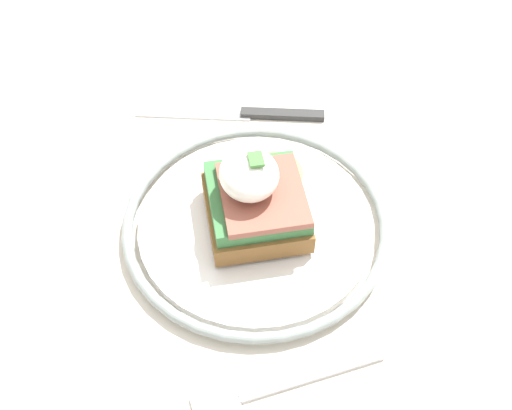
{
  "coord_description": "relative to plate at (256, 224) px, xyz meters",
  "views": [
    {
      "loc": [
        -0.38,
        0.09,
        1.22
      ],
      "look_at": [
        -0.03,
        0.03,
        0.78
      ],
      "focal_mm": 45.0,
      "sensor_mm": 36.0,
      "label": 1
    }
  ],
  "objects": [
    {
      "name": "dining_table",
      "position": [
        0.03,
        -0.03,
        -0.13
      ],
      "size": [
        1.14,
        0.67,
        0.74
      ],
      "color": "beige",
      "rests_on": "ground_plane"
    },
    {
      "name": "plate",
      "position": [
        0.0,
        0.0,
        0.0
      ],
      "size": [
        0.24,
        0.24,
        0.02
      ],
      "color": "white",
      "rests_on": "dining_table"
    },
    {
      "name": "sandwich",
      "position": [
        0.0,
        -0.0,
        0.04
      ],
      "size": [
        0.12,
        0.1,
        0.08
      ],
      "color": "brown",
      "rests_on": "plate"
    },
    {
      "name": "fork",
      "position": [
        -0.15,
        0.01,
        -0.01
      ],
      "size": [
        0.04,
        0.16,
        0.0
      ],
      "color": "silver",
      "rests_on": "dining_table"
    },
    {
      "name": "knife",
      "position": [
        0.15,
        -0.02,
        -0.01
      ],
      "size": [
        0.06,
        0.2,
        0.01
      ],
      "color": "#2D2D2D",
      "rests_on": "dining_table"
    }
  ]
}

